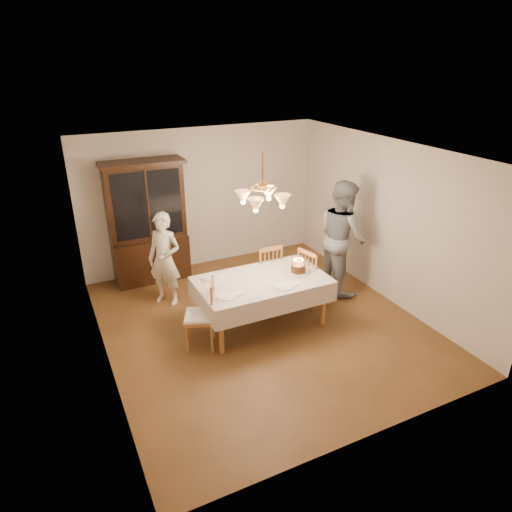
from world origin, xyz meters
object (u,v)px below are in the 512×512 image
dining_table (262,284)px  elderly_woman (165,259)px  chair_far_side (266,275)px  china_hutch (148,225)px  birthday_cake (298,269)px

dining_table → elderly_woman: size_ratio=1.24×
dining_table → chair_far_side: (0.41, 0.68, -0.24)m
dining_table → china_hutch: 2.53m
dining_table → elderly_woman: elderly_woman is taller
china_hutch → chair_far_side: 2.26m
elderly_woman → birthday_cake: (1.68, -1.32, 0.05)m
dining_table → chair_far_side: bearing=59.0°
chair_far_side → china_hutch: bearing=133.9°
dining_table → china_hutch: bearing=116.0°
dining_table → birthday_cake: size_ratio=6.33×
china_hutch → chair_far_side: (1.51, -1.57, -0.60)m
elderly_woman → china_hutch: bearing=136.2°
china_hutch → birthday_cake: bearing=-53.5°
chair_far_side → dining_table: bearing=-121.0°
chair_far_side → birthday_cake: size_ratio=3.33×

